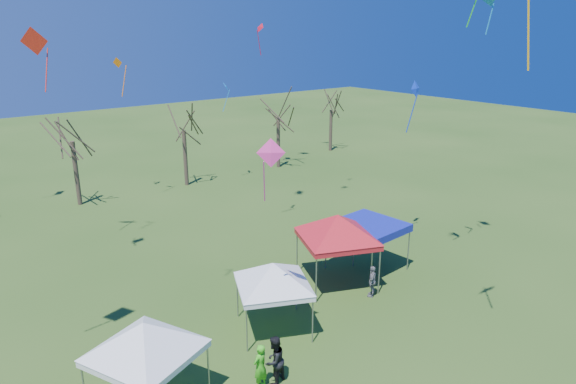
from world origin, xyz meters
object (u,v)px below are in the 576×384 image
at_px(tree_5, 332,95).
at_px(tent_red, 338,219).
at_px(tent_white_west, 143,329).
at_px(person_green, 260,366).
at_px(tent_blue, 368,227).
at_px(tent_white_mid, 273,268).
at_px(tree_2, 69,118).
at_px(person_dark, 274,360).
at_px(tree_3, 182,110).
at_px(tree_4, 278,101).
at_px(person_grey, 372,281).

height_order(tree_5, tent_red, tree_5).
relative_size(tent_white_west, person_green, 2.30).
bearing_deg(tent_blue, person_green, -156.52).
height_order(tent_white_mid, tent_red, tent_red).
xyz_separation_m(tree_2, person_dark, (-0.65, -24.48, -5.37)).
bearing_deg(tent_white_mid, tent_blue, 12.36).
xyz_separation_m(tree_2, tent_white_west, (-4.67, -22.94, -3.28)).
height_order(tree_3, tent_white_west, tree_3).
height_order(tent_red, tent_blue, tent_red).
distance_m(tent_white_mid, person_dark, 3.95).
xyz_separation_m(tree_2, tent_red, (6.29, -20.28, -2.91)).
xyz_separation_m(tree_2, tree_5, (26.09, 1.69, -0.56)).
xyz_separation_m(tree_2, person_green, (-1.19, -24.37, -5.44)).
bearing_deg(tent_white_west, person_green, -22.36).
relative_size(tree_5, tent_red, 1.70).
height_order(person_dark, person_green, person_dark).
xyz_separation_m(tree_5, tent_blue, (-17.45, -21.79, -3.38)).
bearing_deg(tent_white_mid, person_green, -133.75).
relative_size(tree_4, tent_white_west, 2.01).
relative_size(tent_white_west, person_grey, 2.52).
relative_size(tree_2, tree_5, 1.10).
distance_m(tent_white_west, tent_white_mid, 6.17).
xyz_separation_m(tent_red, tent_blue, (2.36, 0.18, -1.02)).
bearing_deg(tree_5, tree_2, -176.30).
xyz_separation_m(tree_2, tent_white_mid, (1.37, -21.69, -3.44)).
bearing_deg(tent_white_west, tent_white_mid, 11.68).
height_order(tree_5, person_green, tree_5).
xyz_separation_m(tree_5, person_dark, (-26.74, -26.16, -4.81)).
bearing_deg(tent_white_west, tent_red, 13.66).
distance_m(tree_5, tent_white_mid, 34.14).
xyz_separation_m(tent_white_west, tent_white_mid, (6.04, 1.25, -0.15)).
xyz_separation_m(tent_white_mid, tent_blue, (7.27, 1.59, -0.50)).
bearing_deg(person_green, tent_white_mid, -147.95).
distance_m(tree_3, person_green, 26.40).
relative_size(tree_5, tent_blue, 2.14).
relative_size(tree_2, person_green, 4.79).
height_order(tree_5, person_grey, tree_5).
bearing_deg(tent_blue, person_grey, -131.22).
bearing_deg(tree_5, tree_4, -166.15).
bearing_deg(tent_red, tree_4, 60.12).
bearing_deg(person_dark, tent_red, -163.69).
relative_size(tent_blue, person_dark, 1.89).
bearing_deg(person_green, person_grey, -179.52).
xyz_separation_m(tree_3, tent_blue, (0.24, -19.77, -3.72)).
height_order(tree_5, tent_white_west, tree_5).
distance_m(tree_3, tent_blue, 20.11).
bearing_deg(tree_4, tent_blue, -114.72).
bearing_deg(tent_white_mid, tree_2, 93.62).
height_order(tree_2, tent_blue, tree_2).
bearing_deg(tree_3, tree_2, 177.73).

